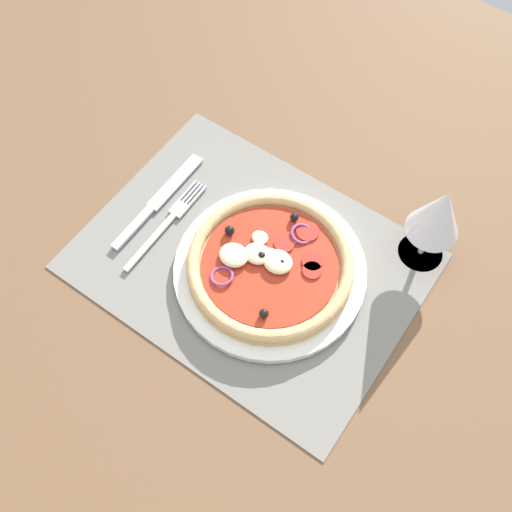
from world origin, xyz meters
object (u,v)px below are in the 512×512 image
object	(u,v)px
plate	(272,268)
fork	(169,220)
knife	(159,200)
wine_glass	(438,215)
pizza	(272,262)

from	to	relation	value
plate	fork	xyz separation A→B (cm)	(-16.93, -1.98, -0.40)
knife	wine_glass	size ratio (longest dim) A/B	1.34
pizza	knife	bearing A→B (deg)	-179.87
pizza	wine_glass	bearing A→B (deg)	42.78
knife	wine_glass	xyz separation A→B (cm)	(36.26, 14.73, 9.44)
pizza	fork	size ratio (longest dim) A/B	1.28
fork	knife	distance (cm)	4.03
fork	wine_glass	bearing A→B (deg)	-64.22
plate	pizza	distance (cm)	1.72
fork	knife	world-z (taller)	knife
pizza	fork	bearing A→B (deg)	-173.33
fork	knife	xyz separation A→B (cm)	(-3.54, 1.93, 0.03)
plate	knife	size ratio (longest dim) A/B	1.34
pizza	knife	distance (cm)	20.50
plate	wine_glass	world-z (taller)	wine_glass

